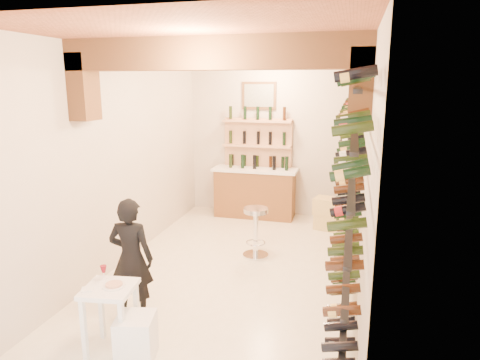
% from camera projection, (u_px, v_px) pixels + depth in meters
% --- Properties ---
extents(ground, '(6.00, 6.00, 0.00)m').
position_uv_depth(ground, '(235.00, 270.00, 6.36)').
color(ground, white).
rests_on(ground, ground).
extents(room_shell, '(3.52, 6.02, 3.21)m').
position_uv_depth(room_shell, '(229.00, 118.00, 5.62)').
color(room_shell, beige).
rests_on(room_shell, ground).
extents(wine_rack, '(0.32, 5.70, 2.56)m').
position_uv_depth(wine_rack, '(347.00, 173.00, 5.64)').
color(wine_rack, black).
rests_on(wine_rack, ground).
extents(back_counter, '(1.70, 0.62, 1.29)m').
position_uv_depth(back_counter, '(255.00, 191.00, 8.81)').
color(back_counter, brown).
rests_on(back_counter, ground).
extents(back_shelving, '(1.40, 0.31, 2.73)m').
position_uv_depth(back_shelving, '(258.00, 159.00, 8.90)').
color(back_shelving, tan).
rests_on(back_shelving, ground).
extents(tasting_table, '(0.55, 0.55, 0.86)m').
position_uv_depth(tasting_table, '(110.00, 298.00, 4.34)').
color(tasting_table, white).
rests_on(tasting_table, ground).
extents(white_stool, '(0.44, 0.44, 0.46)m').
position_uv_depth(white_stool, '(136.00, 338.00, 4.28)').
color(white_stool, white).
rests_on(white_stool, ground).
extents(person, '(0.55, 0.38, 1.44)m').
position_uv_depth(person, '(131.00, 259.00, 4.96)').
color(person, black).
rests_on(person, ground).
extents(chrome_barstool, '(0.41, 0.41, 0.80)m').
position_uv_depth(chrome_barstool, '(256.00, 229.00, 6.77)').
color(chrome_barstool, silver).
rests_on(chrome_barstool, ground).
extents(crate_lower, '(0.56, 0.45, 0.29)m').
position_uv_depth(crate_lower, '(328.00, 222.00, 8.10)').
color(crate_lower, tan).
rests_on(crate_lower, ground).
extents(crate_upper, '(0.61, 0.49, 0.31)m').
position_uv_depth(crate_upper, '(329.00, 206.00, 8.03)').
color(crate_upper, tan).
rests_on(crate_upper, crate_lower).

